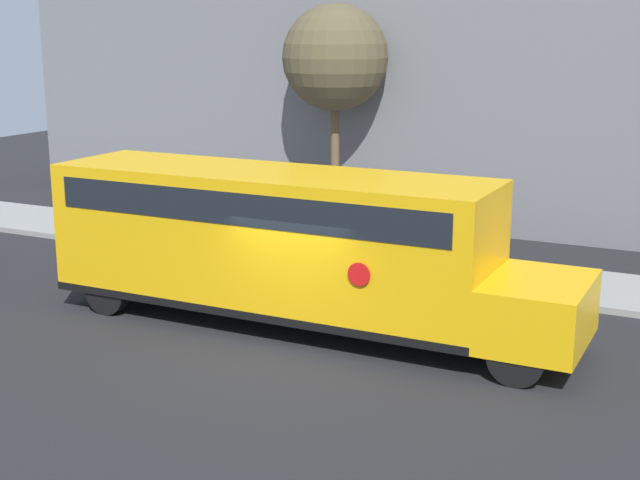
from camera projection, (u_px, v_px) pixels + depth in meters
name	position (u px, v px, depth m)	size (l,w,h in m)	color
ground_plane	(287.00, 351.00, 17.03)	(60.00, 60.00, 0.00)	black
sidewalk_strip	(408.00, 266.00, 22.67)	(44.00, 3.00, 0.15)	gray
building_backdrop	(486.00, 88.00, 27.37)	(32.00, 4.00, 8.34)	slate
school_bus	(285.00, 239.00, 18.11)	(11.05, 2.57, 3.19)	#EAA80F
tree_near_sidewalk	(335.00, 58.00, 26.22)	(3.15, 3.15, 6.70)	brown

